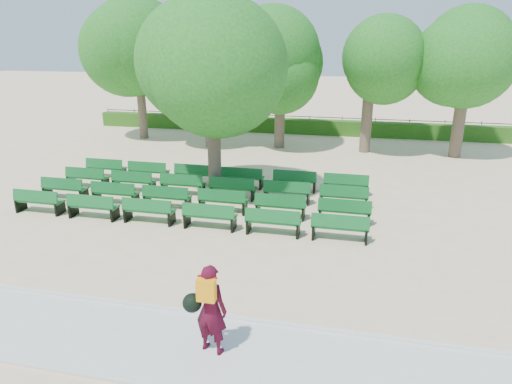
{
  "coord_description": "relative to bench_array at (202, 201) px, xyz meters",
  "views": [
    {
      "loc": [
        4.01,
        -14.24,
        5.69
      ],
      "look_at": [
        1.02,
        -1.0,
        1.1
      ],
      "focal_mm": 32.0,
      "sensor_mm": 36.0,
      "label": 1
    }
  ],
  "objects": [
    {
      "name": "curb",
      "position": [
        1.34,
        -6.79,
        -0.04
      ],
      "size": [
        30.0,
        0.12,
        0.1
      ],
      "primitive_type": "cube",
      "color": "silver",
      "rests_on": "ground"
    },
    {
      "name": "ground",
      "position": [
        1.34,
        -0.54,
        -0.09
      ],
      "size": [
        120.0,
        120.0,
        0.0
      ],
      "primitive_type": "plane",
      "color": "beige"
    },
    {
      "name": "tree_line",
      "position": [
        1.34,
        9.46,
        -0.09
      ],
      "size": [
        21.8,
        6.8,
        7.04
      ],
      "primitive_type": null,
      "color": "#22701F",
      "rests_on": "ground"
    },
    {
      "name": "bench_array",
      "position": [
        0.0,
        0.0,
        0.0
      ],
      "size": [
        1.72,
        0.64,
        1.06
      ],
      "rotation": [
        0.0,
        0.0,
        -0.07
      ],
      "color": "#105E25",
      "rests_on": "ground"
    },
    {
      "name": "paving",
      "position": [
        1.34,
        -7.94,
        -0.06
      ],
      "size": [
        30.0,
        2.2,
        0.06
      ],
      "primitive_type": "cube",
      "color": "silver",
      "rests_on": "ground"
    },
    {
      "name": "tree_among",
      "position": [
        0.2,
        0.99,
        4.44
      ],
      "size": [
        4.97,
        4.97,
        6.78
      ],
      "color": "brown",
      "rests_on": "ground"
    },
    {
      "name": "hedge",
      "position": [
        1.34,
        13.46,
        0.36
      ],
      "size": [
        26.0,
        0.7,
        0.9
      ],
      "primitive_type": "cube",
      "color": "#2A5D17",
      "rests_on": "ground"
    },
    {
      "name": "person",
      "position": [
        2.92,
        -7.89,
        0.9
      ],
      "size": [
        0.88,
        0.57,
        1.8
      ],
      "rotation": [
        0.0,
        0.0,
        2.91
      ],
      "color": "#41091B",
      "rests_on": "ground"
    },
    {
      "name": "fence",
      "position": [
        1.34,
        13.86,
        -0.09
      ],
      "size": [
        26.0,
        0.1,
        1.02
      ],
      "primitive_type": null,
      "color": "black",
      "rests_on": "ground"
    }
  ]
}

